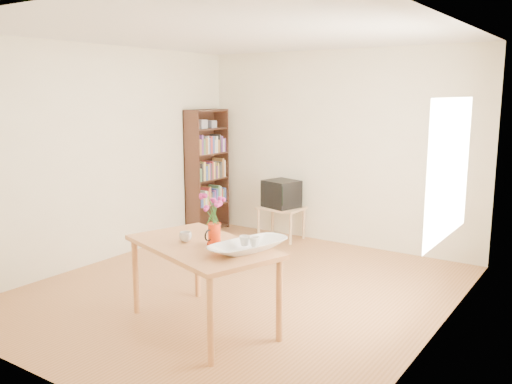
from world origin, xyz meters
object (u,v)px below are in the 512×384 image
Objects in this scene: television at (282,193)px; mug at (186,237)px; pitcher at (214,235)px; bowl at (248,224)px; table at (202,253)px.

mug is at bearing -59.50° from television.
bowl reaches higher than pitcher.
bowl is at bearing 5.90° from pitcher.
bowl is (0.62, 0.07, 0.19)m from mug.
mug is 3.00m from television.
pitcher reaches higher than mug.
pitcher is 0.39× the size of television.
pitcher is 1.87× the size of mug.
pitcher is 3.03m from television.
mug reaches higher than table.
television is (-1.40, 2.82, -0.33)m from bowl.
bowl is 0.92× the size of television.
table is 0.20m from pitcher.
mug is 0.65m from bowl.
table is 0.55m from bowl.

